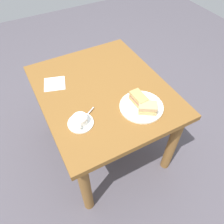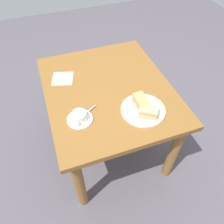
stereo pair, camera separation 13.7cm
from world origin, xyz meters
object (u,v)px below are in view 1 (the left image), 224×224
spoon (88,114)px  coffee_saucer (81,123)px  sandwich_front (139,99)px  sandwich_back (148,108)px  sandwich_plate (141,107)px  napkin (55,84)px  dining_table (103,100)px  coffee_cup (80,120)px

spoon → coffee_saucer: bearing=121.9°
sandwich_front → sandwich_back: 0.09m
sandwich_front → coffee_saucer: (0.02, 0.41, -0.04)m
sandwich_plate → sandwich_back: (-0.05, -0.01, 0.04)m
napkin → coffee_saucer: bearing=-176.5°
sandwich_plate → sandwich_back: bearing=-173.1°
spoon → napkin: (0.39, 0.09, -0.01)m
sandwich_back → spoon: bearing=65.3°
coffee_saucer → sandwich_plate: bearing=-98.6°
sandwich_front → napkin: bearing=43.4°
dining_table → napkin: size_ratio=7.03×
coffee_saucer → spoon: spoon is taller
coffee_cup → napkin: size_ratio=0.74×
dining_table → sandwich_plate: size_ratio=3.65×
sandwich_plate → spoon: spoon is taller
sandwich_front → sandwich_back: bearing=-175.2°
sandwich_plate → sandwich_front: sandwich_front is taller
sandwich_plate → spoon: 0.35m
sandwich_back → coffee_cup: sandwich_back is taller
coffee_saucer → spoon: 0.08m
spoon → napkin: size_ratio=0.60×
coffee_cup → spoon: size_ratio=1.24×
spoon → sandwich_plate: bearing=-107.1°
dining_table → sandwich_front: sandwich_front is taller
sandwich_front → dining_table: bearing=30.3°
sandwich_plate → dining_table: bearing=27.1°
dining_table → sandwich_front: size_ratio=8.01×
sandwich_plate → coffee_saucer: 0.41m
coffee_cup → napkin: bearing=3.4°
napkin → dining_table: bearing=-126.2°
coffee_cup → sandwich_back: bearing=-105.5°
sandwich_plate → napkin: bearing=41.3°
dining_table → coffee_saucer: (-0.22, 0.26, 0.13)m
coffee_cup → coffee_saucer: bearing=-22.7°
sandwich_front → spoon: bearing=78.8°
sandwich_front → napkin: (0.46, 0.43, -0.04)m
sandwich_plate → coffee_cup: (0.06, 0.41, 0.03)m
sandwich_plate → napkin: (0.49, 0.43, -0.01)m
dining_table → coffee_saucer: bearing=130.2°
napkin → sandwich_front: bearing=-136.6°
coffee_saucer → dining_table: bearing=-49.8°
sandwich_plate → napkin: sandwich_plate is taller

